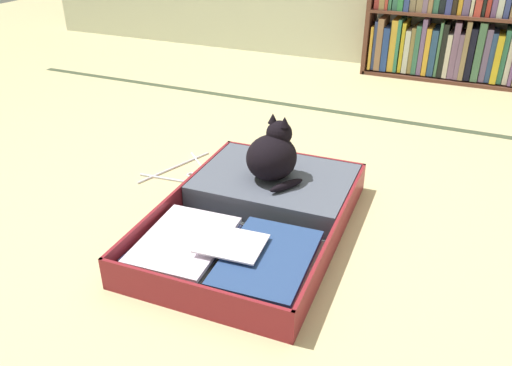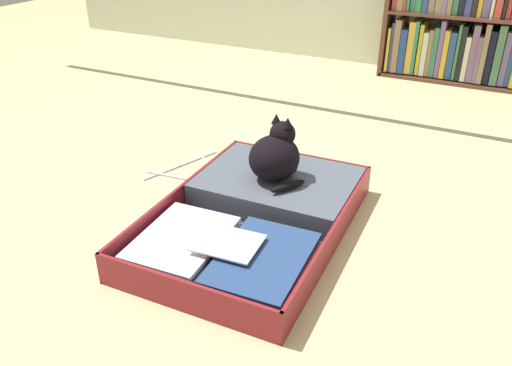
{
  "view_description": "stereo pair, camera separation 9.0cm",
  "coord_description": "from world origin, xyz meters",
  "views": [
    {
      "loc": [
        0.55,
        -1.53,
        1.1
      ],
      "look_at": [
        -0.11,
        -0.04,
        0.2
      ],
      "focal_mm": 36.13,
      "sensor_mm": 36.0,
      "label": 1
    },
    {
      "loc": [
        0.63,
        -1.49,
        1.1
      ],
      "look_at": [
        -0.11,
        -0.04,
        0.2
      ],
      "focal_mm": 36.13,
      "sensor_mm": 36.0,
      "label": 2
    }
  ],
  "objects": [
    {
      "name": "ground_plane",
      "position": [
        0.0,
        0.0,
        0.0
      ],
      "size": [
        10.0,
        10.0,
        0.0
      ],
      "primitive_type": "plane",
      "color": "#CBBD88"
    },
    {
      "name": "tatami_border",
      "position": [
        0.0,
        1.3,
        0.0
      ],
      "size": [
        4.8,
        0.05,
        0.0
      ],
      "color": "#3D4832",
      "rests_on": "ground_plane"
    },
    {
      "name": "bookshelf",
      "position": [
        0.49,
        2.25,
        0.42
      ],
      "size": [
        1.47,
        0.26,
        0.89
      ],
      "color": "brown",
      "rests_on": "ground_plane"
    },
    {
      "name": "open_suitcase",
      "position": [
        -0.12,
        0.01,
        0.05
      ],
      "size": [
        0.68,
        1.0,
        0.12
      ],
      "color": "maroon",
      "rests_on": "ground_plane"
    },
    {
      "name": "black_cat",
      "position": [
        -0.13,
        0.18,
        0.22
      ],
      "size": [
        0.27,
        0.27,
        0.26
      ],
      "color": "black",
      "rests_on": "open_suitcase"
    },
    {
      "name": "clothes_hanger",
      "position": [
        -0.63,
        0.27,
        0.0
      ],
      "size": [
        0.27,
        0.4,
        0.01
      ],
      "color": "silver",
      "rests_on": "ground_plane"
    }
  ]
}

